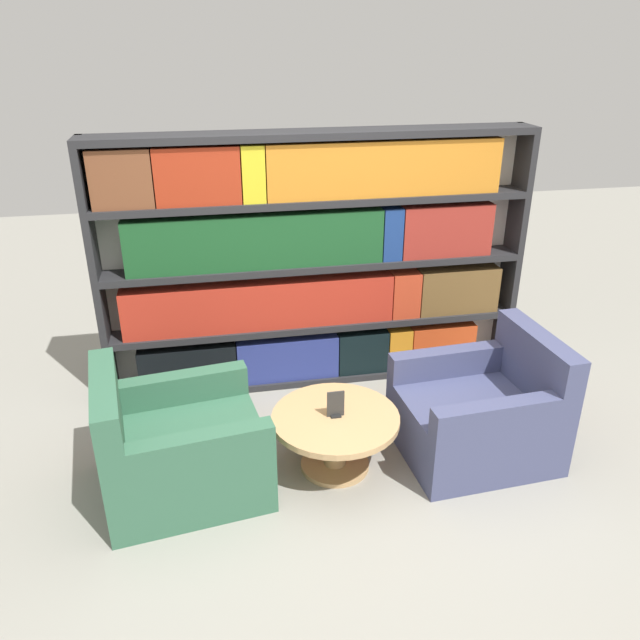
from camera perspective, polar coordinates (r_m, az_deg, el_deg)
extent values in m
plane|color=gray|center=(3.95, 3.63, -15.19)|extent=(14.00, 14.00, 0.00)
cube|color=silver|center=(4.78, -0.60, 5.62)|extent=(3.18, 0.05, 1.93)
cube|color=#262628|center=(4.65, -19.68, 3.58)|extent=(0.05, 0.30, 1.93)
cube|color=#262628|center=(5.17, 17.10, 6.02)|extent=(0.05, 0.30, 1.93)
cube|color=#262628|center=(5.06, -0.30, -4.94)|extent=(3.08, 0.30, 0.05)
cube|color=#262628|center=(4.85, -0.31, -0.25)|extent=(3.08, 0.30, 0.05)
cube|color=#262628|center=(4.66, -0.32, 5.12)|extent=(3.08, 0.30, 0.05)
cube|color=#262628|center=(4.52, -0.34, 10.88)|extent=(3.08, 0.30, 0.05)
cube|color=#262628|center=(4.44, -0.35, 16.62)|extent=(3.08, 0.30, 0.05)
cube|color=black|center=(4.88, -11.97, -4.10)|extent=(0.73, 0.20, 0.34)
cube|color=navy|center=(4.91, -3.02, -3.36)|extent=(0.79, 0.20, 0.34)
cube|color=black|center=(5.02, 3.80, -2.73)|extent=(0.40, 0.20, 0.34)
cube|color=orange|center=(5.09, 7.09, -2.42)|extent=(0.19, 0.20, 0.34)
cube|color=#C1411A|center=(5.21, 10.94, -2.04)|extent=(0.53, 0.20, 0.34)
cube|color=#B72E1E|center=(4.69, -5.50, 1.46)|extent=(2.01, 0.20, 0.36)
cube|color=#BE3C20|center=(4.91, 7.67, 2.45)|extent=(0.22, 0.20, 0.36)
cube|color=brown|center=(5.06, 12.38, 2.77)|extent=(0.64, 0.20, 0.36)
cube|color=#1A4D25|center=(4.51, -5.88, 7.26)|extent=(1.84, 0.20, 0.39)
cube|color=navy|center=(4.70, 6.43, 7.96)|extent=(0.15, 0.20, 0.39)
cube|color=maroon|center=(4.84, 11.33, 8.14)|extent=(0.70, 0.20, 0.39)
cube|color=brown|center=(4.41, -17.70, 12.27)|extent=(0.40, 0.20, 0.39)
cube|color=#A12D16|center=(4.38, -11.14, 12.88)|extent=(0.57, 0.20, 0.39)
cube|color=gold|center=(4.39, -6.19, 13.23)|extent=(0.16, 0.20, 0.39)
cube|color=orange|center=(4.57, 5.87, 13.69)|extent=(1.69, 0.20, 0.39)
cube|color=#336047|center=(3.93, -12.19, -12.30)|extent=(1.03, 0.93, 0.40)
cube|color=#336047|center=(3.70, -18.87, -8.10)|extent=(0.25, 0.82, 0.42)
cube|color=#336047|center=(3.49, -10.69, -11.55)|extent=(0.80, 0.23, 0.19)
cube|color=#336047|center=(4.06, -12.25, -5.98)|extent=(0.80, 0.23, 0.19)
cube|color=#42476B|center=(4.26, 13.87, -9.32)|extent=(0.98, 0.86, 0.40)
cube|color=#42476B|center=(4.24, 19.17, -3.75)|extent=(0.19, 0.82, 0.42)
cube|color=#42476B|center=(4.33, 11.37, -3.81)|extent=(0.80, 0.17, 0.19)
cube|color=#42476B|center=(3.82, 15.76, -8.57)|extent=(0.80, 0.17, 0.19)
cylinder|color=tan|center=(4.01, 1.39, -11.27)|extent=(0.14, 0.14, 0.35)
cylinder|color=tan|center=(4.11, 1.37, -13.05)|extent=(0.44, 0.44, 0.03)
cylinder|color=tan|center=(3.90, 1.42, -8.99)|extent=(0.80, 0.80, 0.04)
cube|color=black|center=(3.89, 1.43, -8.68)|extent=(0.06, 0.06, 0.01)
cube|color=#2D2D2D|center=(3.85, 1.44, -7.67)|extent=(0.11, 0.01, 0.17)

